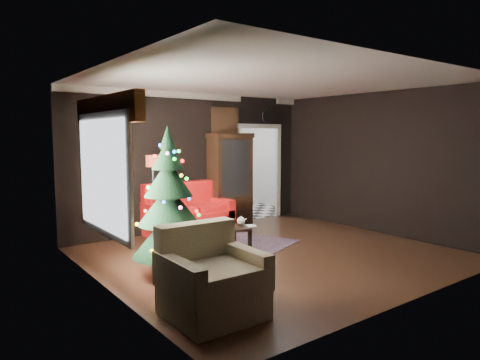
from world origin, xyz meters
TOP-DOWN VIEW (x-y plane):
  - floor at (0.00, 0.00)m, footprint 5.50×5.50m
  - ceiling at (0.00, 0.00)m, footprint 5.50×5.50m
  - wall_back at (0.00, 2.50)m, footprint 5.50×0.00m
  - wall_front at (0.00, -2.50)m, footprint 5.50×0.00m
  - wall_left at (-2.75, 0.00)m, footprint 0.00×5.50m
  - wall_right at (2.75, 0.00)m, footprint 0.00×5.50m
  - doorway at (1.70, 2.50)m, footprint 1.10×0.10m
  - left_window at (-2.71, 0.20)m, footprint 0.05×1.60m
  - valance at (-2.63, 0.20)m, footprint 0.12×2.10m
  - kitchen_floor at (1.70, 4.00)m, footprint 3.00×3.00m
  - kitchen_window at (1.70, 5.45)m, footprint 0.70×0.06m
  - rug at (-0.36, 0.72)m, footprint 2.71×2.36m
  - loveseat at (-0.40, 2.05)m, footprint 1.70×0.90m
  - curio_cabinet at (0.75, 2.27)m, footprint 0.90×0.45m
  - floor_lamp at (-1.29, 1.73)m, footprint 0.27×0.27m
  - christmas_tree at (-1.87, 0.03)m, footprint 1.08×1.08m
  - armchair at (-2.11, -1.45)m, footprint 1.00×1.00m
  - coffee_table at (-0.54, 0.66)m, footprint 1.00×0.81m
  - teapot at (-0.19, 0.61)m, footprint 0.17×0.17m
  - cup_a at (-0.57, 0.67)m, footprint 0.08×0.08m
  - cup_b at (-0.51, 0.45)m, footprint 0.08×0.08m
  - book at (-0.19, 0.45)m, footprint 0.15×0.08m
  - wall_clock at (1.95, 2.45)m, footprint 0.32×0.32m
  - painting at (0.75, 2.46)m, footprint 0.62×0.05m
  - kitchen_counter at (1.70, 5.20)m, footprint 1.80×0.60m
  - kitchen_table at (1.40, 3.70)m, footprint 0.70×0.70m

SIDE VIEW (x-z plane):
  - floor at x=0.00m, z-range 0.00..0.00m
  - kitchen_floor at x=1.70m, z-range 0.00..0.00m
  - rug at x=-0.36m, z-range 0.00..0.01m
  - coffee_table at x=-0.54m, z-range 0.01..0.40m
  - kitchen_table at x=1.40m, z-range 0.00..0.75m
  - cup_b at x=-0.51m, z-range 0.40..0.46m
  - cup_a at x=-0.57m, z-range 0.40..0.47m
  - kitchen_counter at x=1.70m, z-range 0.00..0.90m
  - armchair at x=-2.11m, z-range -0.04..0.96m
  - teapot at x=-0.19m, z-range 0.40..0.56m
  - loveseat at x=-0.40m, z-range 0.00..1.00m
  - book at x=-0.19m, z-range 0.40..0.61m
  - floor_lamp at x=-1.29m, z-range 0.06..1.60m
  - curio_cabinet at x=0.75m, z-range 0.00..1.90m
  - doorway at x=1.70m, z-range 0.00..2.10m
  - christmas_tree at x=-1.87m, z-range 0.08..2.02m
  - wall_back at x=0.00m, z-range -1.35..4.15m
  - wall_front at x=0.00m, z-range -1.35..4.15m
  - wall_left at x=-2.75m, z-range -1.35..4.15m
  - wall_right at x=2.75m, z-range -1.35..4.15m
  - left_window at x=-2.71m, z-range 0.75..2.15m
  - kitchen_window at x=1.70m, z-range 1.35..2.05m
  - painting at x=0.75m, z-range 1.99..2.51m
  - valance at x=-2.63m, z-range 2.10..2.44m
  - wall_clock at x=1.95m, z-range 2.35..2.41m
  - ceiling at x=0.00m, z-range 2.80..2.80m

